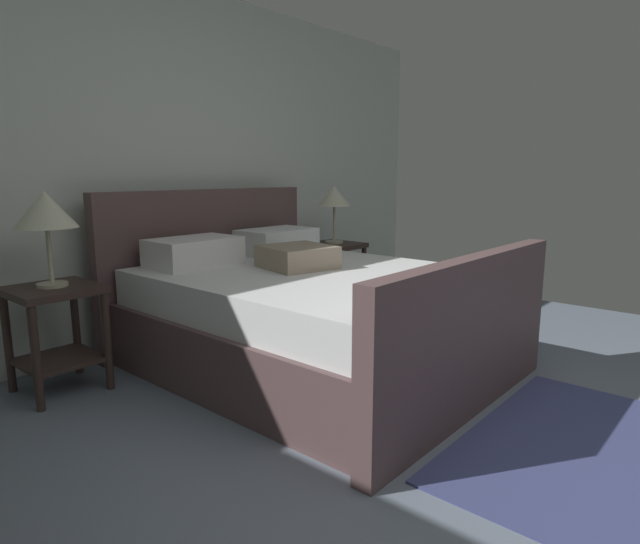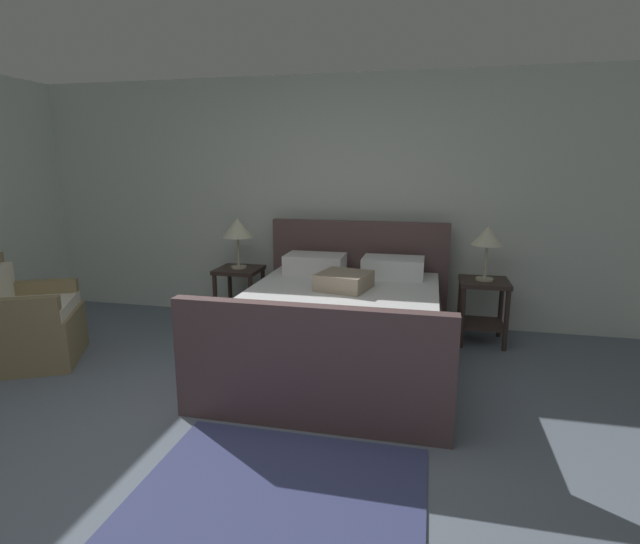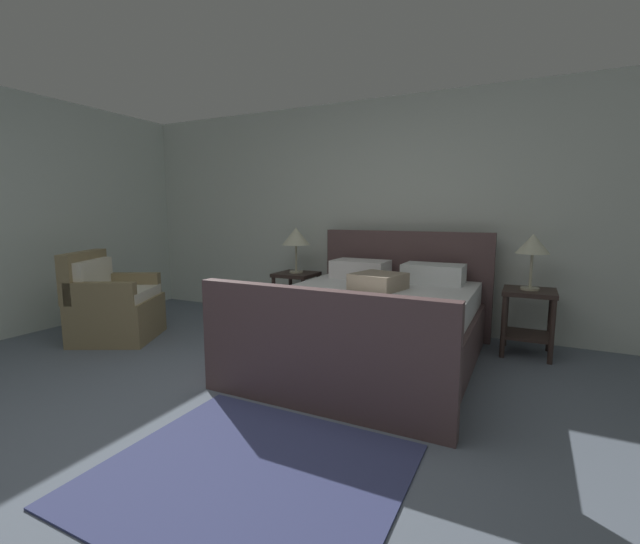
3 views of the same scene
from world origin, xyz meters
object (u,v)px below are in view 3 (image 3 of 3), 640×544
object	(u,v)px
table_lamp_right	(533,246)
nightstand_left	(296,289)
bed	(373,322)
armchair	(112,306)
table_lamp_left	(296,237)
nightstand_right	(528,311)

from	to	relation	value
table_lamp_right	nightstand_left	bearing A→B (deg)	179.68
bed	armchair	size ratio (longest dim) A/B	2.23
bed	table_lamp_right	size ratio (longest dim) A/B	4.33
table_lamp_right	bed	bearing A→B (deg)	-147.11
nightstand_left	table_lamp_left	bearing A→B (deg)	97.13
table_lamp_right	armchair	world-z (taller)	table_lamp_right
nightstand_right	table_lamp_left	xyz separation A→B (m)	(-2.41, 0.01, 0.60)
bed	nightstand_left	bearing A→B (deg)	146.68
armchair	nightstand_left	bearing A→B (deg)	44.56
nightstand_left	armchair	distance (m)	1.94
table_lamp_right	nightstand_left	size ratio (longest dim) A/B	0.84
table_lamp_right	table_lamp_left	xyz separation A→B (m)	(-2.41, 0.01, 0.01)
armchair	table_lamp_left	bearing A→B (deg)	44.56
nightstand_right	table_lamp_left	distance (m)	2.49
bed	armchair	xyz separation A→B (m)	(-2.59, -0.57, 0.00)
table_lamp_right	nightstand_left	xyz separation A→B (m)	(-2.41, 0.01, -0.59)
nightstand_right	table_lamp_right	xyz separation A→B (m)	(0.00, 0.00, 0.59)
bed	table_lamp_left	size ratio (longest dim) A/B	4.19
nightstand_left	table_lamp_left	xyz separation A→B (m)	(-0.00, 0.00, 0.60)
nightstand_left	armchair	world-z (taller)	armchair
nightstand_right	armchair	world-z (taller)	armchair
nightstand_right	table_lamp_right	size ratio (longest dim) A/B	1.20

